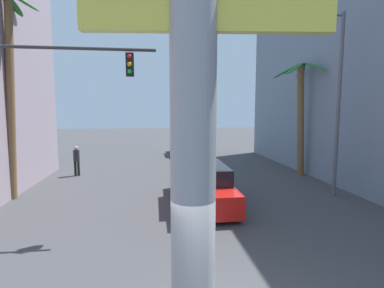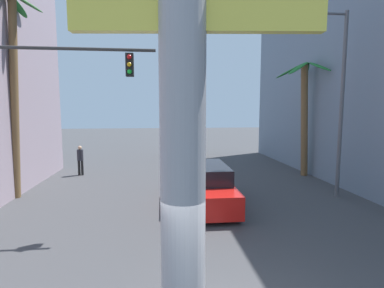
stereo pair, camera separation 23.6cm
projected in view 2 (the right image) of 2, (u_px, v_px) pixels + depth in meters
name	position (u px, v px, depth m)	size (l,w,h in m)	color
ground_plane	(183.00, 188.00, 14.29)	(91.73, 91.73, 0.00)	#424244
street_lamp	(333.00, 87.00, 12.39)	(2.77, 0.28, 7.72)	#59595E
traffic_light_mast	(35.00, 100.00, 9.03)	(5.41, 0.32, 5.65)	#333333
car_lead	(203.00, 185.00, 11.93)	(2.18, 5.12, 1.56)	black
car_far	(189.00, 146.00, 24.71)	(2.12, 4.70, 1.56)	black
palm_tree_mid_right	(305.00, 105.00, 16.51)	(3.35, 3.44, 6.34)	brown
palm_tree_mid_left	(12.00, 73.00, 12.31)	(2.75, 2.81, 8.49)	brown
pedestrian_far_left	(80.00, 158.00, 16.99)	(0.43, 0.43, 1.69)	black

